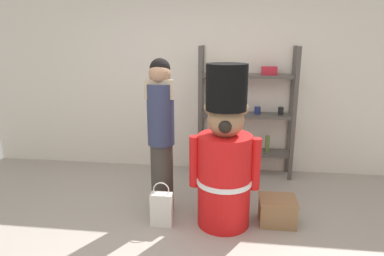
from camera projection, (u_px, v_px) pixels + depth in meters
ground_plane at (175, 254)px, 3.05m from camera, size 6.40×6.40×0.00m
back_wall at (200, 80)px, 4.82m from camera, size 6.40×0.12×2.60m
merchandise_shelf at (246, 112)px, 4.63m from camera, size 1.29×0.35×1.79m
teddy_bear_guard at (225, 158)px, 3.37m from camera, size 0.71×0.56×1.65m
person_shopper at (161, 132)px, 3.57m from camera, size 0.30×0.28×1.69m
shopping_bag at (162, 209)px, 3.47m from camera, size 0.22×0.11×0.48m
display_crate at (277, 211)px, 3.53m from camera, size 0.38×0.33×0.28m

